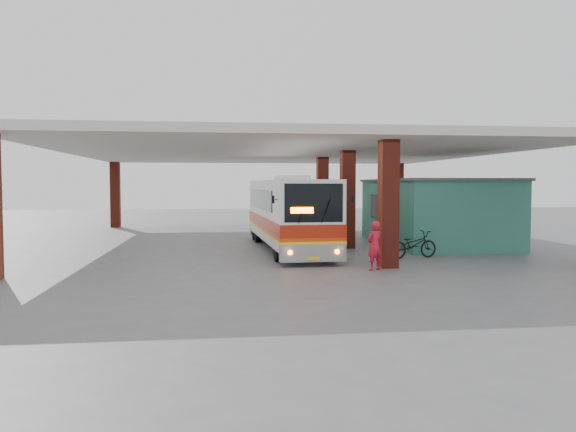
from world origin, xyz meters
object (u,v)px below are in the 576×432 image
(coach_bus, at_px, (288,213))
(pedestrian, at_px, (375,246))
(red_chair, at_px, (351,231))
(motorcycle, at_px, (413,245))

(coach_bus, distance_m, pedestrian, 6.74)
(coach_bus, relative_size, red_chair, 15.72)
(motorcycle, relative_size, red_chair, 2.84)
(coach_bus, distance_m, red_chair, 6.65)
(pedestrian, bearing_deg, coach_bus, -96.94)
(motorcycle, height_order, red_chair, motorcycle)
(coach_bus, xyz_separation_m, motorcycle, (4.42, -3.56, -1.07))
(pedestrian, distance_m, red_chair, 11.67)
(motorcycle, distance_m, pedestrian, 3.66)
(red_chair, bearing_deg, motorcycle, -92.69)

